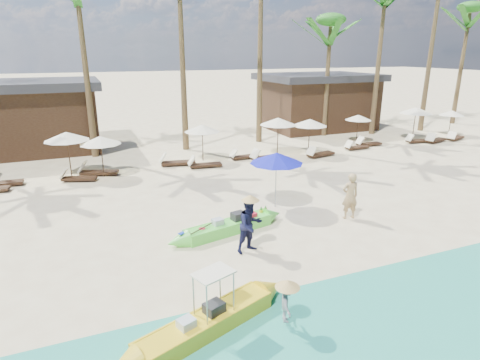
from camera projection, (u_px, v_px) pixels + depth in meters
name	position (u px, v px, depth m)	size (l,w,h in m)	color
ground	(233.00, 251.00, 12.61)	(240.00, 240.00, 0.00)	beige
wet_sand_strip	(321.00, 359.00, 8.20)	(240.00, 4.50, 0.01)	tan
green_canoe	(229.00, 226.00, 13.87)	(5.09, 1.42, 0.65)	#5AE947
yellow_canoe	(207.00, 323.00, 8.94)	(5.25, 2.24, 1.42)	gold
tourist	(350.00, 196.00, 14.86)	(0.65, 0.42, 1.77)	tan
vendor_green	(250.00, 225.00, 12.38)	(0.86, 0.67, 1.76)	#131535
vendor_yellow	(287.00, 303.00, 8.94)	(0.61, 0.35, 0.94)	gray
blue_umbrella	(277.00, 158.00, 15.61)	(2.10, 2.10, 2.26)	#99999E
resort_parasol_4	(66.00, 136.00, 19.67)	(2.17, 2.17, 2.24)	#372416
lounger_4_right	(77.00, 177.00, 19.35)	(1.76, 1.03, 0.57)	#372416
resort_parasol_5	(100.00, 140.00, 19.59)	(2.00, 2.00, 2.06)	#372416
lounger_5_left	(96.00, 171.00, 20.25)	(2.02, 1.15, 0.66)	#372416
resort_parasol_6	(202.00, 128.00, 22.50)	(2.02, 2.02, 2.08)	#372416
lounger_6_left	(176.00, 162.00, 21.98)	(2.03, 0.96, 0.66)	#372416
lounger_6_right	(203.00, 164.00, 21.60)	(1.86, 0.77, 0.61)	#372416
resort_parasol_7	(278.00, 121.00, 23.76)	(2.19, 2.19, 2.25)	#372416
lounger_7_left	(243.00, 156.00, 23.30)	(1.71, 0.56, 0.58)	#372416
lounger_7_right	(265.00, 157.00, 23.01)	(2.05, 0.87, 0.68)	#372416
resort_parasol_8	(310.00, 123.00, 23.96)	(2.08, 2.08, 2.15)	#372416
lounger_8_left	(319.00, 154.00, 23.78)	(1.92, 0.89, 0.63)	#372416
resort_parasol_9	(358.00, 118.00, 27.37)	(1.81, 1.81, 1.86)	#372416
lounger_9_left	(356.00, 147.00, 25.57)	(1.66, 0.55, 0.56)	#372416
lounger_9_right	(367.00, 143.00, 26.50)	(1.79, 0.64, 0.60)	#372416
resort_parasol_10	(416.00, 110.00, 27.92)	(2.23, 2.23, 2.29)	#372416
lounger_10_left	(416.00, 140.00, 27.42)	(1.71, 0.65, 0.57)	#372416
lounger_10_right	(435.00, 140.00, 27.51)	(1.96, 1.04, 0.64)	#372416
resort_parasol_11	(452.00, 113.00, 29.56)	(1.79, 1.79, 1.84)	#372416
lounger_11_left	(455.00, 137.00, 28.25)	(1.85, 1.08, 0.60)	#372416
palm_3	(78.00, 1.00, 21.38)	(2.08, 2.08, 10.52)	brown
palm_6	(330.00, 35.00, 27.83)	(2.08, 2.08, 8.51)	brown
palm_7	(384.00, 6.00, 27.82)	(2.08, 2.08, 11.08)	brown
palm_9	(468.00, 25.00, 32.53)	(2.08, 2.08, 9.82)	brown
pavilion_west	(9.00, 116.00, 24.54)	(10.80, 6.60, 4.30)	#372416
pavilion_east	(317.00, 101.00, 32.37)	(8.80, 6.60, 4.30)	#372416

